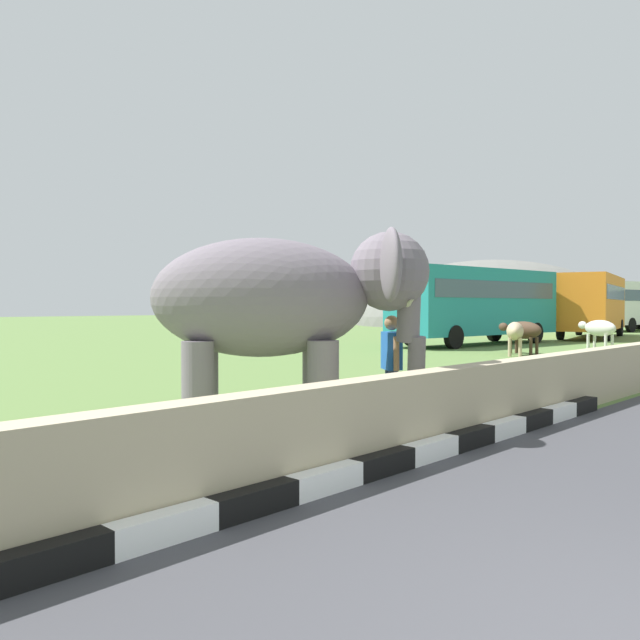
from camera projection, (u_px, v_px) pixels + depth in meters
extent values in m
cube|color=black|center=(44.00, 563.00, 4.18)|extent=(0.90, 0.20, 0.24)
cube|color=white|center=(163.00, 529.00, 4.83)|extent=(0.90, 0.20, 0.24)
cube|color=black|center=(254.00, 502.00, 5.48)|extent=(0.90, 0.20, 0.24)
cube|color=white|center=(325.00, 481.00, 6.14)|extent=(0.90, 0.20, 0.24)
cube|color=black|center=(383.00, 464.00, 6.79)|extent=(0.90, 0.20, 0.24)
cube|color=white|center=(431.00, 450.00, 7.45)|extent=(0.90, 0.20, 0.24)
cube|color=black|center=(470.00, 439.00, 8.10)|extent=(0.90, 0.20, 0.24)
cube|color=white|center=(504.00, 429.00, 8.75)|extent=(0.90, 0.20, 0.24)
cube|color=black|center=(534.00, 420.00, 9.41)|extent=(0.90, 0.20, 0.24)
cube|color=white|center=(559.00, 413.00, 10.06)|extent=(0.90, 0.20, 0.24)
cube|color=black|center=(581.00, 406.00, 10.71)|extent=(0.90, 0.20, 0.24)
cube|color=tan|center=(367.00, 424.00, 7.06)|extent=(28.00, 0.36, 1.00)
cylinder|color=slate|center=(317.00, 381.00, 9.71)|extent=(0.44, 0.44, 1.33)
cylinder|color=slate|center=(323.00, 389.00, 8.81)|extent=(0.44, 0.44, 1.33)
cylinder|color=slate|center=(204.00, 382.00, 9.54)|extent=(0.44, 0.44, 1.33)
cylinder|color=slate|center=(198.00, 390.00, 8.64)|extent=(0.44, 0.44, 1.33)
ellipsoid|color=slate|center=(261.00, 298.00, 9.15)|extent=(3.39, 3.24, 1.70)
sphere|color=slate|center=(389.00, 271.00, 9.32)|extent=(1.16, 1.16, 1.16)
ellipsoid|color=#D84C8C|center=(409.00, 261.00, 9.35)|extent=(0.69, 0.72, 0.44)
ellipsoid|color=slate|center=(370.00, 271.00, 10.08)|extent=(0.77, 0.84, 1.00)
ellipsoid|color=slate|center=(391.00, 264.00, 8.53)|extent=(0.77, 0.84, 1.00)
cylinder|color=slate|center=(409.00, 309.00, 9.36)|extent=(0.56, 0.57, 0.99)
cylinder|color=slate|center=(416.00, 364.00, 9.39)|extent=(0.41, 0.41, 0.82)
cone|color=beige|center=(401.00, 302.00, 9.63)|extent=(0.48, 0.52, 0.22)
cone|color=beige|center=(409.00, 302.00, 9.08)|extent=(0.48, 0.52, 0.22)
cylinder|color=navy|center=(390.00, 395.00, 10.02)|extent=(0.15, 0.15, 0.82)
cylinder|color=navy|center=(393.00, 397.00, 9.82)|extent=(0.15, 0.15, 0.82)
cube|color=#1E59B2|center=(392.00, 351.00, 9.91)|extent=(0.43, 0.46, 0.58)
cylinder|color=#9E7251|center=(387.00, 351.00, 10.16)|extent=(0.17, 0.18, 0.53)
cylinder|color=#9E7251|center=(396.00, 354.00, 9.65)|extent=(0.13, 0.13, 0.52)
sphere|color=#9E7251|center=(392.00, 323.00, 9.90)|extent=(0.23, 0.23, 0.23)
cube|color=teal|center=(476.00, 302.00, 29.74)|extent=(10.10, 3.49, 3.00)
cube|color=#3F5160|center=(476.00, 290.00, 29.72)|extent=(9.32, 3.45, 0.76)
cylinder|color=black|center=(494.00, 331.00, 32.71)|extent=(1.03, 0.40, 1.00)
cylinder|color=black|center=(535.00, 333.00, 30.97)|extent=(1.03, 0.40, 1.00)
cylinder|color=black|center=(412.00, 335.00, 28.57)|extent=(1.03, 0.40, 1.00)
cylinder|color=black|center=(454.00, 337.00, 26.83)|extent=(1.03, 0.40, 1.00)
cube|color=orange|center=(592.00, 303.00, 36.22)|extent=(10.06, 4.62, 3.00)
cube|color=#3F5160|center=(592.00, 293.00, 36.20)|extent=(9.31, 4.48, 0.76)
cylinder|color=black|center=(579.00, 327.00, 39.52)|extent=(1.04, 0.52, 1.00)
cylinder|color=black|center=(620.00, 328.00, 38.35)|extent=(1.04, 0.52, 1.00)
cylinder|color=black|center=(560.00, 330.00, 34.14)|extent=(1.04, 0.52, 1.00)
cylinder|color=black|center=(607.00, 331.00, 32.98)|extent=(1.04, 0.52, 1.00)
cube|color=silver|center=(635.00, 303.00, 46.61)|extent=(9.25, 3.93, 3.00)
cube|color=#3F5160|center=(635.00, 296.00, 46.60)|extent=(8.55, 3.85, 0.76)
cylinder|color=black|center=(638.00, 323.00, 49.29)|extent=(1.04, 0.46, 1.00)
cylinder|color=black|center=(599.00, 324.00, 45.82)|extent=(1.04, 0.46, 1.00)
cylinder|color=black|center=(631.00, 325.00, 43.99)|extent=(1.04, 0.46, 1.00)
cylinder|color=#473323|center=(511.00, 345.00, 24.25)|extent=(0.12, 0.12, 0.65)
cylinder|color=#473323|center=(517.00, 345.00, 24.46)|extent=(0.12, 0.12, 0.65)
cylinder|color=#473323|center=(531.00, 346.00, 23.52)|extent=(0.12, 0.12, 0.65)
cylinder|color=#473323|center=(537.00, 346.00, 23.73)|extent=(0.12, 0.12, 0.65)
ellipsoid|color=#473323|center=(524.00, 330.00, 23.98)|extent=(0.87, 1.58, 0.66)
ellipsoid|color=#473323|center=(503.00, 327.00, 24.73)|extent=(0.33, 0.44, 0.32)
cylinder|color=beige|center=(588.00, 342.00, 26.54)|extent=(0.12, 0.12, 0.65)
cylinder|color=beige|center=(595.00, 341.00, 26.69)|extent=(0.12, 0.12, 0.65)
cylinder|color=beige|center=(606.00, 343.00, 25.72)|extent=(0.12, 0.12, 0.65)
cylinder|color=beige|center=(612.00, 343.00, 25.87)|extent=(0.12, 0.12, 0.65)
ellipsoid|color=beige|center=(600.00, 328.00, 26.19)|extent=(1.14, 1.62, 0.66)
ellipsoid|color=beige|center=(582.00, 325.00, 27.04)|extent=(0.40, 0.47, 0.32)
cylinder|color=tan|center=(510.00, 346.00, 23.63)|extent=(0.12, 0.12, 0.65)
cylinder|color=tan|center=(520.00, 346.00, 23.53)|extent=(0.12, 0.12, 0.65)
cylinder|color=tan|center=(510.00, 347.00, 22.77)|extent=(0.12, 0.12, 0.65)
cylinder|color=tan|center=(520.00, 348.00, 22.66)|extent=(0.12, 0.12, 0.65)
ellipsoid|color=tan|center=(515.00, 331.00, 23.13)|extent=(1.61, 1.21, 0.66)
ellipsoid|color=tan|center=(515.00, 327.00, 24.02)|extent=(0.47, 0.41, 0.32)
ellipsoid|color=slate|center=(494.00, 324.00, 64.02)|extent=(31.02, 24.82, 12.73)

